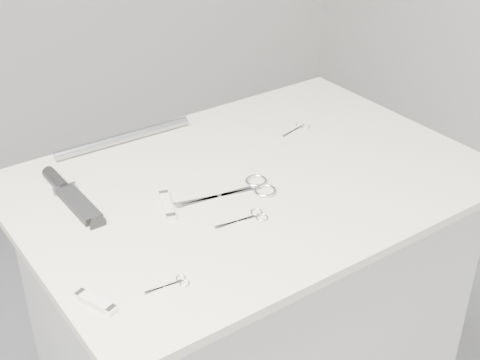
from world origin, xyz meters
TOP-DOWN VIEW (x-y plane):
  - plinth at (0.00, 0.00)m, footprint 0.90×0.60m
  - display_board at (0.00, 0.00)m, footprint 1.00×0.70m
  - large_shears at (-0.04, -0.04)m, footprint 0.22×0.10m
  - embroidery_scissors_a at (-0.10, -0.13)m, footprint 0.11×0.05m
  - embroidery_scissors_b at (0.23, 0.12)m, footprint 0.10×0.05m
  - tiny_scissors at (-0.32, -0.21)m, footprint 0.08×0.03m
  - sheathed_knife at (-0.35, 0.16)m, footprint 0.05×0.23m
  - pocket_knife_a at (-0.45, -0.18)m, footprint 0.04×0.08m
  - pocket_knife_b at (-0.21, 0.00)m, footprint 0.05×0.10m
  - metal_rail at (-0.15, 0.31)m, footprint 0.34×0.03m

SIDE VIEW (x-z plane):
  - plinth at x=0.00m, z-range 0.00..0.90m
  - display_board at x=0.00m, z-range 0.90..0.92m
  - tiny_scissors at x=-0.32m, z-range 0.92..0.92m
  - embroidery_scissors_b at x=0.23m, z-range 0.92..0.92m
  - embroidery_scissors_a at x=-0.10m, z-range 0.92..0.92m
  - large_shears at x=-0.04m, z-range 0.92..0.93m
  - pocket_knife_a at x=-0.45m, z-range 0.92..0.93m
  - pocket_knife_b at x=-0.21m, z-range 0.92..0.93m
  - sheathed_knife at x=-0.35m, z-range 0.91..0.94m
  - metal_rail at x=-0.15m, z-range 0.92..0.94m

